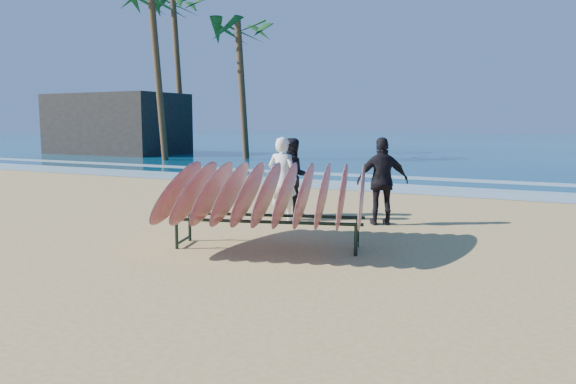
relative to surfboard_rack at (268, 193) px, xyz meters
name	(u,v)px	position (x,y,z in m)	size (l,w,h in m)	color
ground	(264,259)	(0.32, -0.68, -0.94)	(120.00, 120.00, 0.00)	tan
ocean	(536,143)	(0.32, 54.32, -0.93)	(160.00, 160.00, 0.00)	navy
foam_near	(425,190)	(0.32, 9.32, -0.93)	(160.00, 160.00, 0.00)	white
foam_far	(449,180)	(0.32, 12.82, -0.93)	(160.00, 160.00, 0.00)	white
surfboard_rack	(268,193)	(0.00, 0.00, 0.00)	(3.84, 3.50, 1.54)	black
person_white	(282,179)	(-1.06, 2.50, -0.04)	(0.65, 0.43, 1.79)	white
person_dark_a	(294,177)	(-1.07, 3.05, -0.06)	(0.85, 0.66, 1.75)	black
person_dark_b	(382,181)	(1.01, 2.96, -0.04)	(1.05, 0.44, 1.79)	black
building	(116,124)	(-23.06, 20.01, 1.03)	(8.86, 4.92, 3.94)	#2D2823
palm_left	(156,2)	(-15.96, 16.00, 7.49)	(5.20, 5.20, 9.33)	brown
palm_mid	(241,33)	(-12.45, 18.90, 6.07)	(5.20, 5.20, 7.88)	brown
palm_right	(177,8)	(-19.25, 21.85, 8.52)	(5.20, 5.20, 10.39)	brown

